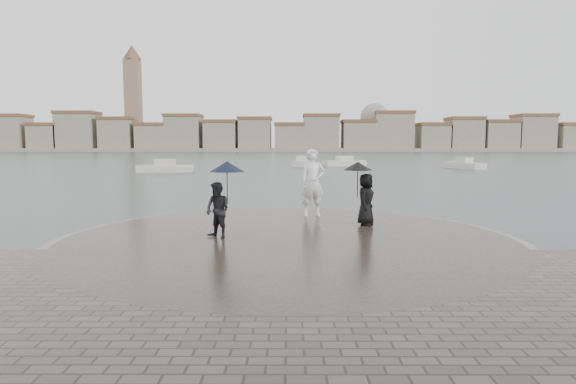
{
  "coord_description": "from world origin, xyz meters",
  "views": [
    {
      "loc": [
        0.05,
        -9.24,
        2.87
      ],
      "look_at": [
        0.0,
        4.8,
        1.45
      ],
      "focal_mm": 30.0,
      "sensor_mm": 36.0,
      "label": 1
    }
  ],
  "objects": [
    {
      "name": "statue",
      "position": [
        0.85,
        7.26,
        1.52
      ],
      "size": [
        0.91,
        0.65,
        2.32
      ],
      "primitive_type": "imported",
      "rotation": [
        0.0,
        0.0,
        0.12
      ],
      "color": "white",
      "rests_on": "quay_tip"
    },
    {
      "name": "boats",
      "position": [
        4.04,
        47.25,
        0.38
      ],
      "size": [
        36.92,
        17.87,
        1.5
      ],
      "color": "beige",
      "rests_on": "ground"
    },
    {
      "name": "kerb_ring",
      "position": [
        0.0,
        3.5,
        0.16
      ],
      "size": [
        12.5,
        12.5,
        0.32
      ],
      "primitive_type": "cylinder",
      "color": "gray",
      "rests_on": "ground"
    },
    {
      "name": "visitor_left",
      "position": [
        -1.79,
        3.45,
        1.45
      ],
      "size": [
        1.19,
        1.02,
        2.04
      ],
      "color": "black",
      "rests_on": "quay_tip"
    },
    {
      "name": "far_skyline",
      "position": [
        -6.29,
        160.71,
        5.61
      ],
      "size": [
        260.0,
        20.0,
        37.0
      ],
      "color": "gray",
      "rests_on": "ground"
    },
    {
      "name": "visitor_right",
      "position": [
        2.32,
        5.45,
        1.43
      ],
      "size": [
        1.1,
        1.02,
        1.95
      ],
      "color": "black",
      "rests_on": "quay_tip"
    },
    {
      "name": "ground",
      "position": [
        0.0,
        0.0,
        0.0
      ],
      "size": [
        400.0,
        400.0,
        0.0
      ],
      "primitive_type": "plane",
      "color": "#2B3835",
      "rests_on": "ground"
    },
    {
      "name": "quay_tip",
      "position": [
        0.0,
        3.5,
        0.18
      ],
      "size": [
        11.9,
        11.9,
        0.36
      ],
      "primitive_type": "cylinder",
      "color": "#2D261E",
      "rests_on": "ground"
    }
  ]
}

